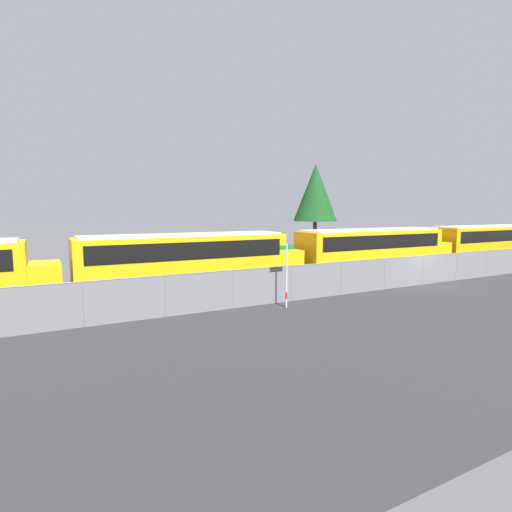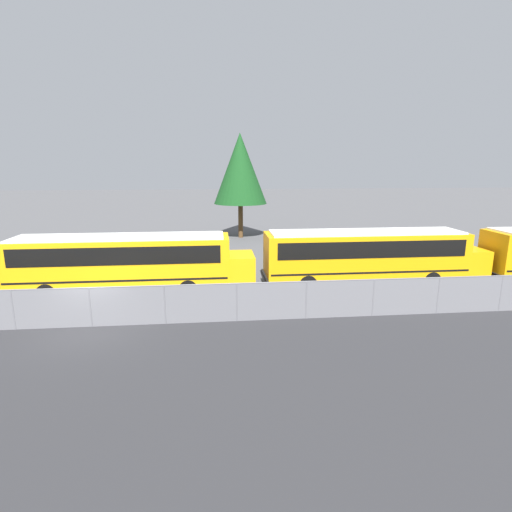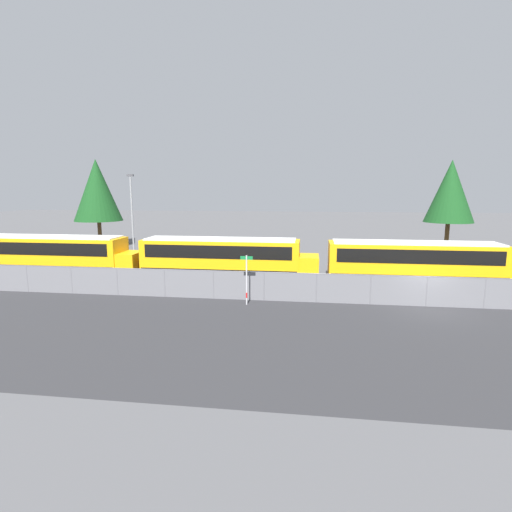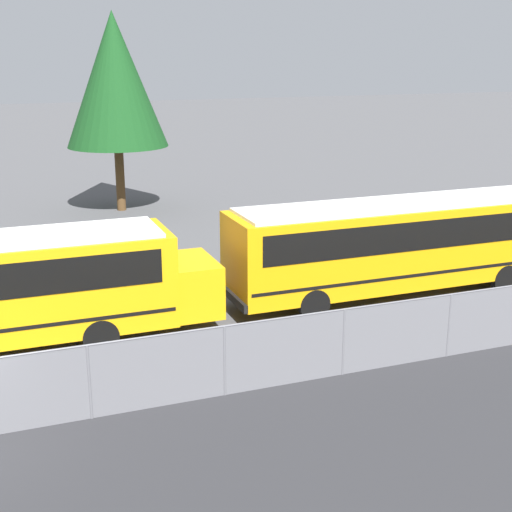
% 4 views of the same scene
% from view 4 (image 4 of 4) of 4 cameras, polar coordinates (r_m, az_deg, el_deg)
% --- Properties ---
extents(school_bus_4, '(12.65, 2.52, 3.10)m').
position_cam_4_polar(school_bus_4, '(23.49, 11.82, 1.30)').
color(school_bus_4, orange).
rests_on(school_bus_4, ground_plane).
extents(tree_2, '(4.88, 4.88, 9.54)m').
position_cam_4_polar(tree_2, '(35.67, -11.22, 13.64)').
color(tree_2, '#51381E').
rests_on(tree_2, ground_plane).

